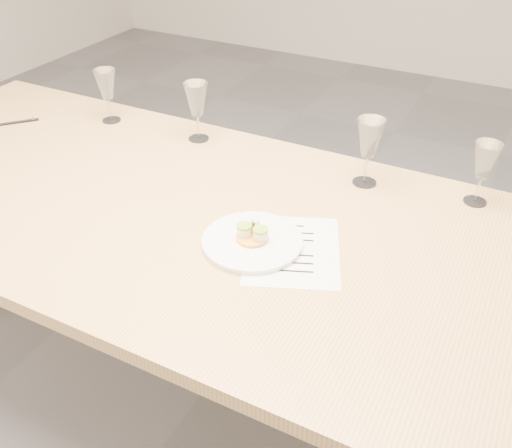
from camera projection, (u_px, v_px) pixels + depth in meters
The scene contains 9 objects.
ground at pixel (205, 388), 2.00m from camera, with size 7.00×7.00×0.00m, color slate.
dining_table at pixel (193, 229), 1.61m from camera, with size 2.40×1.00×0.75m.
dinner_plate at pixel (252, 241), 1.44m from camera, with size 0.26×0.26×0.07m.
recipe_sheet at pixel (292, 250), 1.42m from camera, with size 0.33×0.36×0.00m.
ballpoint_pen at pixel (19, 122), 2.04m from camera, with size 0.10×0.11×0.01m.
wine_glass_0 at pixel (106, 86), 1.99m from camera, with size 0.08×0.08×0.19m.
wine_glass_1 at pixel (196, 100), 1.86m from camera, with size 0.08×0.08×0.20m.
wine_glass_2 at pixel (370, 140), 1.61m from camera, with size 0.08×0.08×0.20m.
wine_glass_3 at pixel (485, 162), 1.53m from camera, with size 0.07×0.07×0.18m.
Camera 1 is at (0.77, -1.09, 1.61)m, focal length 40.00 mm.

